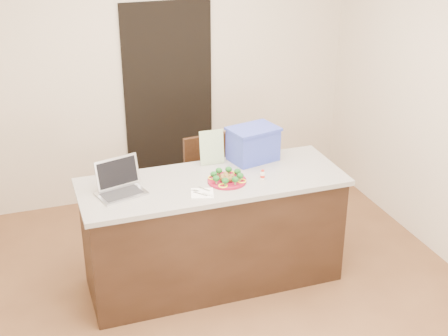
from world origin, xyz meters
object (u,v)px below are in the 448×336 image
object	(u,v)px
island	(213,231)
napkin	(202,193)
laptop	(119,183)
blue_box	(253,144)
chair	(210,182)
yogurt_bottle	(263,175)
plate	(227,181)

from	to	relation	value
island	napkin	distance (m)	0.52
island	laptop	xyz separation A→B (m)	(-0.71, 0.03, 0.52)
blue_box	chair	distance (m)	0.71
yogurt_bottle	chair	distance (m)	0.92
napkin	chair	xyz separation A→B (m)	(0.35, 0.89, -0.37)
napkin	laptop	distance (m)	0.62
plate	laptop	world-z (taller)	laptop
island	yogurt_bottle	world-z (taller)	yogurt_bottle
chair	laptop	bearing A→B (deg)	-149.17
napkin	laptop	size ratio (longest dim) A/B	0.42
chair	plate	bearing A→B (deg)	-102.99
plate	yogurt_bottle	xyz separation A→B (m)	(0.28, -0.04, 0.02)
blue_box	yogurt_bottle	bearing A→B (deg)	-112.86
laptop	blue_box	world-z (taller)	blue_box
yogurt_bottle	blue_box	distance (m)	0.39
laptop	blue_box	distance (m)	1.17
blue_box	chair	xyz separation A→B (m)	(-0.24, 0.44, -0.51)
laptop	yogurt_bottle	bearing A→B (deg)	-23.58
island	laptop	distance (m)	0.89
napkin	yogurt_bottle	world-z (taller)	yogurt_bottle
plate	yogurt_bottle	world-z (taller)	yogurt_bottle
laptop	chair	size ratio (longest dim) A/B	0.41
laptop	island	bearing A→B (deg)	-18.42
blue_box	chair	world-z (taller)	blue_box
island	plate	distance (m)	0.48
yogurt_bottle	laptop	distance (m)	1.09
island	napkin	size ratio (longest dim) A/B	12.52
island	plate	xyz separation A→B (m)	(0.09, -0.07, 0.47)
plate	napkin	size ratio (longest dim) A/B	1.82
napkin	blue_box	bearing A→B (deg)	38.29
napkin	blue_box	xyz separation A→B (m)	(0.58, 0.46, 0.14)
island	blue_box	world-z (taller)	blue_box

